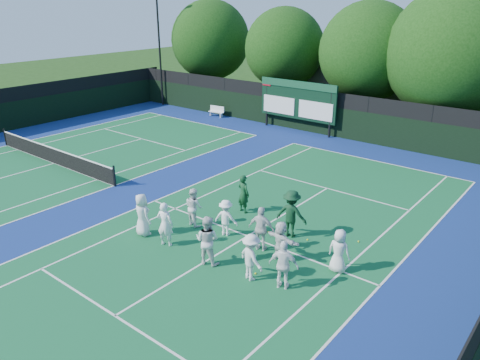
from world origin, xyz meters
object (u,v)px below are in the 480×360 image
Objects in this scene: bench at (217,111)px; tennis_net at (53,155)px; scoreboard at (297,100)px; coach_left at (244,194)px.

tennis_net is at bearing -88.70° from bench.
tennis_net reaches higher than bench.
scoreboard is at bearing 1.76° from bench.
scoreboard is 16.26m from tennis_net.
scoreboard is at bearing 64.40° from tennis_net.
coach_left is (12.45, 1.68, 0.37)m from tennis_net.
coach_left is at bearing 7.70° from tennis_net.
tennis_net is (-6.99, -14.59, -1.70)m from scoreboard.
bench is (-0.33, 14.36, -0.04)m from tennis_net.
tennis_net is 12.57m from coach_left.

